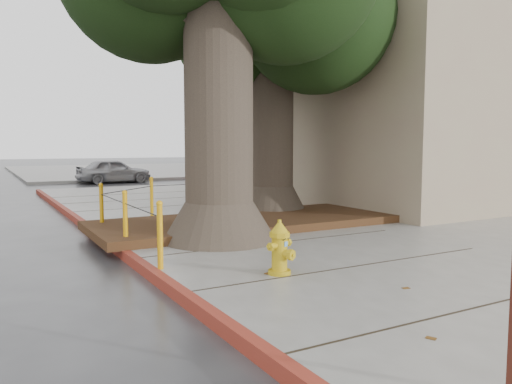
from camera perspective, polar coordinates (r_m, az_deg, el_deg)
ground at (r=6.90m, az=7.91°, el=-10.13°), size 140.00×140.00×0.00m
sidewalk_main at (r=12.83m, az=22.67°, el=-2.97°), size 16.00×26.00×0.15m
sidewalk_far at (r=36.73m, az=-13.48°, el=2.43°), size 16.00×20.00×0.15m
curb_red at (r=8.24m, az=-14.41°, el=-7.17°), size 0.14×26.00×0.16m
planter_bed at (r=10.55m, az=-1.05°, el=-3.42°), size 6.40×2.60×0.16m
building_corner at (r=19.93m, az=16.48°, el=14.25°), size 12.00×13.00×10.00m
building_side_white at (r=37.25m, az=3.32°, el=9.42°), size 10.00×10.00×9.00m
building_side_grey at (r=45.67m, az=5.64°, el=10.53°), size 12.00×14.00×12.00m
tree_far at (r=12.93m, az=2.93°, el=19.58°), size 4.50×3.80×7.17m
bollard_ring at (r=10.23m, az=-11.08°, el=-1.34°), size 3.79×5.39×0.95m
fire_hydrant at (r=6.57m, az=2.73°, el=-6.38°), size 0.39×0.39×0.72m
car_silver at (r=25.47m, az=-15.94°, el=2.34°), size 3.59×1.60×1.20m
car_red at (r=25.63m, az=-2.92°, el=2.73°), size 4.21×1.77×1.35m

